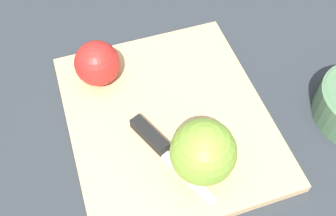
# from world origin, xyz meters

# --- Properties ---
(ground_plane) EXTENTS (4.00, 4.00, 0.00)m
(ground_plane) POSITION_xyz_m (0.00, 0.00, 0.00)
(ground_plane) COLOR #282D33
(cutting_board) EXTENTS (0.34, 0.30, 0.02)m
(cutting_board) POSITION_xyz_m (0.00, 0.00, 0.01)
(cutting_board) COLOR tan
(cutting_board) RESTS_ON ground_plane
(apple_half_left) EXTENTS (0.07, 0.07, 0.07)m
(apple_half_left) POSITION_xyz_m (-0.10, -0.08, 0.05)
(apple_half_left) COLOR red
(apple_half_left) RESTS_ON cutting_board
(apple_half_right) EXTENTS (0.08, 0.08, 0.08)m
(apple_half_right) POSITION_xyz_m (0.09, 0.02, 0.06)
(apple_half_right) COLOR olive
(apple_half_right) RESTS_ON cutting_board
(knife) EXTENTS (0.15, 0.08, 0.02)m
(knife) POSITION_xyz_m (0.04, -0.03, 0.02)
(knife) COLOR silver
(knife) RESTS_ON cutting_board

